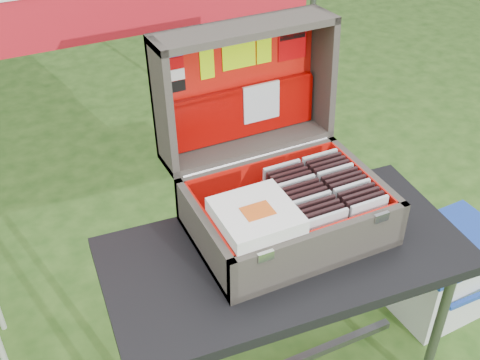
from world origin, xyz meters
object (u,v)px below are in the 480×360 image
suitcase (282,147)px  cardboard_box (335,208)px  table (281,326)px  cooler (444,272)px

suitcase → cardboard_box: (0.63, 0.53, -0.85)m
table → cooler: table is taller
table → cardboard_box: 0.97m
suitcase → cooler: (0.80, -0.06, -0.83)m
table → cooler: (0.85, 0.08, -0.17)m
table → cardboard_box: table is taller
table → suitcase: suitcase is taller
table → suitcase: (0.05, 0.14, 0.66)m
suitcase → cooler: suitcase is taller
table → cardboard_box: bearing=48.7°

